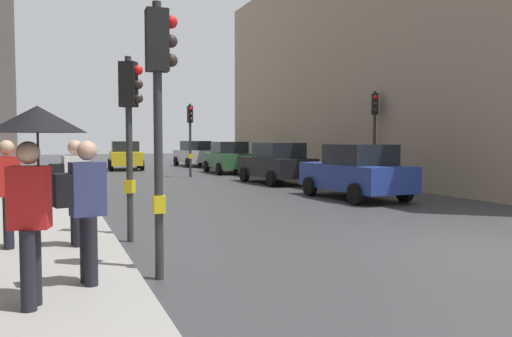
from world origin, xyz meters
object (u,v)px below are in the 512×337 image
traffic_light_mid_street (375,121)px  car_blue_van (356,172)px  traffic_light_far_median (190,127)px  car_dark_suv (277,163)px  car_silver_hatchback (195,154)px  pedestrian_with_umbrella (35,150)px  car_green_estate (228,157)px  pedestrian_with_grey_backpack (84,204)px  car_yellow_taxi (125,155)px  pedestrian_in_red_jacket (8,189)px  pedestrian_with_black_backpack (73,186)px  traffic_light_near_left (159,90)px  traffic_light_near_right (130,115)px

traffic_light_mid_street → car_blue_van: bearing=-130.7°
traffic_light_far_median → car_dark_suv: 5.86m
car_silver_hatchback → pedestrian_with_umbrella: size_ratio=2.02×
car_green_estate → pedestrian_with_grey_backpack: (-8.92, -21.45, 0.29)m
car_yellow_taxi → pedestrian_with_umbrella: bearing=-99.2°
car_silver_hatchback → pedestrian_in_red_jacket: (-10.02, -26.40, 0.25)m
pedestrian_with_black_backpack → car_blue_van: bearing=31.5°
car_silver_hatchback → pedestrian_with_grey_backpack: size_ratio=2.44×
traffic_light_far_median → car_silver_hatchback: (2.79, 9.86, -1.65)m
traffic_light_near_left → car_blue_van: 10.88m
car_yellow_taxi → pedestrian_with_grey_backpack: size_ratio=2.44×
traffic_light_near_right → traffic_light_near_left: 2.86m
traffic_light_mid_street → car_green_estate: traffic_light_mid_street is taller
car_blue_van → car_dark_suv: bearing=90.4°
car_blue_van → pedestrian_with_black_backpack: pedestrian_with_black_backpack is taller
car_blue_van → car_green_estate: size_ratio=1.01×
traffic_light_near_right → pedestrian_in_red_jacket: (-2.07, -0.63, -1.27)m
car_yellow_taxi → pedestrian_with_umbrella: pedestrian_with_umbrella is taller
traffic_light_near_left → pedestrian_in_red_jacket: (-2.07, 2.22, -1.49)m
car_blue_van → pedestrian_with_umbrella: 12.77m
car_blue_van → pedestrian_with_grey_backpack: size_ratio=2.42×
traffic_light_mid_street → pedestrian_in_red_jacket: 15.65m
car_blue_van → pedestrian_in_red_jacket: 11.12m
traffic_light_mid_street → car_silver_hatchback: (-2.87, 17.64, -1.78)m
traffic_light_near_left → car_yellow_taxi: 26.68m
traffic_light_mid_street → traffic_light_near_right: bearing=-143.1°
traffic_light_near_right → car_yellow_taxi: bearing=82.9°
pedestrian_with_umbrella → pedestrian_with_black_backpack: 3.38m
car_green_estate → pedestrian_with_black_backpack: bearing=-115.3°
car_blue_van → traffic_light_near_left: bearing=-136.2°
car_silver_hatchback → pedestrian_with_grey_backpack: bearing=-107.1°
traffic_light_near_left → car_dark_suv: (7.71, 13.75, -1.75)m
pedestrian_with_black_backpack → pedestrian_with_grey_backpack: same height
car_yellow_taxi → pedestrian_with_umbrella: size_ratio=2.02×
traffic_light_far_median → traffic_light_mid_street: bearing=-54.0°
car_silver_hatchback → traffic_light_far_median: bearing=-105.8°
car_yellow_taxi → car_silver_hatchback: (5.00, 2.16, 0.00)m
pedestrian_with_black_backpack → pedestrian_with_grey_backpack: size_ratio=1.00×
car_dark_suv → traffic_light_near_right: bearing=-125.3°
car_yellow_taxi → car_green_estate: size_ratio=1.02×
car_green_estate → pedestrian_with_black_backpack: size_ratio=2.40×
traffic_light_far_median → pedestrian_with_umbrella: 21.13m
traffic_light_near_left → car_silver_hatchback: size_ratio=0.88×
pedestrian_with_umbrella → car_yellow_taxi: bearing=80.8°
car_green_estate → pedestrian_in_red_jacket: 21.21m
car_dark_suv → pedestrian_with_umbrella: size_ratio=2.02×
pedestrian_with_black_backpack → car_yellow_taxi: bearing=80.7°
pedestrian_with_grey_backpack → car_yellow_taxi: bearing=81.6°
pedestrian_with_umbrella → pedestrian_in_red_jacket: 3.59m
car_yellow_taxi → car_green_estate: bearing=-48.1°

